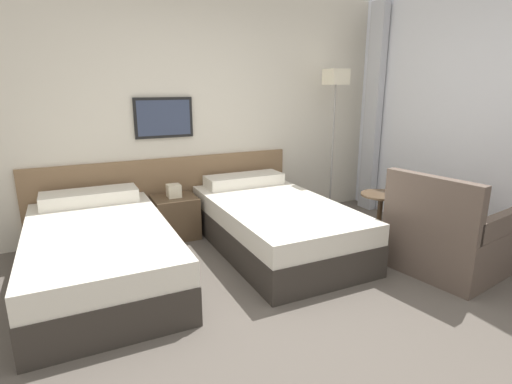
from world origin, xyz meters
TOP-DOWN VIEW (x-y plane):
  - ground_plane at (0.00, 0.00)m, footprint 16.00×16.00m
  - wall_headboard at (-0.03, 2.19)m, footprint 10.00×0.10m
  - bed_near_door at (-1.28, 1.13)m, footprint 1.14×2.02m
  - bed_near_window at (0.41, 1.13)m, footprint 1.14×2.02m
  - nightstand at (-0.44, 1.87)m, footprint 0.47×0.43m
  - floor_lamp at (1.59, 1.79)m, footprint 0.24×0.24m
  - side_table at (1.35, 0.63)m, footprint 0.40×0.40m
  - armchair at (1.57, -0.00)m, footprint 0.96×0.98m

SIDE VIEW (x-z plane):
  - ground_plane at x=0.00m, z-range 0.00..0.00m
  - nightstand at x=-0.44m, z-range -0.06..0.54m
  - bed_near_door at x=-1.28m, z-range -0.06..0.57m
  - bed_near_window at x=0.41m, z-range -0.06..0.57m
  - armchair at x=1.57m, z-range -0.17..0.75m
  - side_table at x=1.35m, z-range 0.11..0.70m
  - wall_headboard at x=-0.03m, z-range -0.05..2.65m
  - floor_lamp at x=1.59m, z-range 0.61..2.44m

